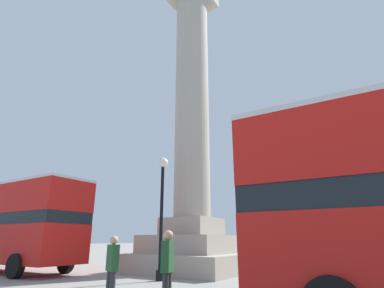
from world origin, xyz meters
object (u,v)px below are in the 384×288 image
at_px(bus_b, 5,223).
at_px(street_lamp, 162,206).
at_px(monument_column, 192,151).
at_px(pedestrian_near_lamp, 167,265).
at_px(pedestrian_by_plinth, 112,266).

height_order(bus_b, street_lamp, street_lamp).
bearing_deg(monument_column, pedestrian_near_lamp, -60.62).
bearing_deg(street_lamp, pedestrian_near_lamp, -49.85).
distance_m(monument_column, bus_b, 10.86).
relative_size(monument_column, bus_b, 1.76).
height_order(bus_b, pedestrian_by_plinth, bus_b).
bearing_deg(pedestrian_near_lamp, pedestrian_by_plinth, -108.76).
distance_m(bus_b, street_lamp, 9.54).
bearing_deg(pedestrian_by_plinth, street_lamp, -44.21).
bearing_deg(pedestrian_by_plinth, bus_b, 7.87).
xyz_separation_m(bus_b, street_lamp, (9.39, 1.60, 0.53)).
bearing_deg(monument_column, street_lamp, -75.76).
distance_m(bus_b, pedestrian_near_lamp, 13.40).
xyz_separation_m(monument_column, bus_b, (-8.39, -5.54, -4.09)).
bearing_deg(pedestrian_near_lamp, street_lamp, -161.34).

